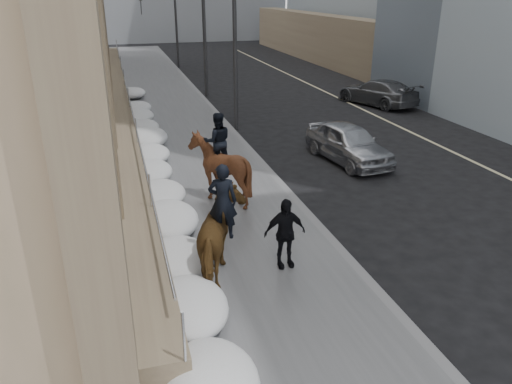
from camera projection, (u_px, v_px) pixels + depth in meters
The scene contains 13 objects.
ground at pixel (261, 314), 10.18m from camera, with size 140.00×140.00×0.00m, color black.
sidewalk at pixel (187, 160), 19.05m from camera, with size 5.00×80.00×0.12m, color #545457.
curb at pixel (253, 154), 19.71m from camera, with size 0.24×80.00×0.12m, color slate.
lane_line at pixel (427, 140), 21.72m from camera, with size 0.15×70.00×0.01m, color #BFB78C.
streetlight_mid at pixel (231, 27), 21.58m from camera, with size 1.71×0.24×8.00m.
streetlight_far at pixel (173, 9), 39.37m from camera, with size 1.71×0.24×8.00m.
traffic_signal at pixel (188, 28), 28.75m from camera, with size 4.10×0.22×6.00m.
snow_bank at pixel (153, 169), 16.85m from camera, with size 1.70×18.10×0.76m.
mounted_horse_left at pixel (222, 234), 10.98m from camera, with size 1.60×2.42×2.61m.
mounted_horse_right at pixel (219, 165), 14.91m from camera, with size 1.76×1.95×2.69m.
pedestrian at pixel (285, 233), 11.41m from camera, with size 0.99×0.41×1.69m, color black.
car_silver at pixel (348, 143), 18.83m from camera, with size 1.72×4.29×1.46m, color #B3B5BB.
car_grey at pixel (377, 92), 27.94m from camera, with size 2.00×4.92×1.43m, color #515358.
Camera 1 is at (-2.41, -8.11, 6.18)m, focal length 35.00 mm.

